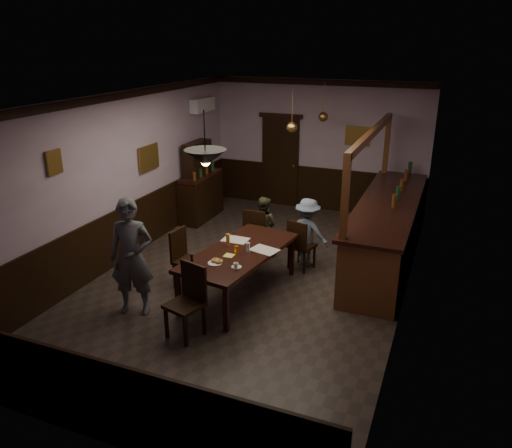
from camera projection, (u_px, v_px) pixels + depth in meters
The scene contains 31 objects.
room at pixel (252, 194), 8.02m from camera, with size 5.01×8.01×3.01m.
dining_table at pixel (239, 254), 7.77m from camera, with size 1.30×2.32×0.75m.
chair_far_left at pixel (256, 232), 9.06m from camera, with size 0.44×0.44×0.98m.
chair_far_right at pixel (300, 243), 8.66m from camera, with size 0.49×0.49×0.92m.
chair_near at pixel (189, 297), 6.75m from camera, with size 0.55×0.55×1.03m.
chair_side at pixel (184, 256), 8.10m from camera, with size 0.46×0.46×0.97m.
person_standing at pixel (132, 257), 7.19m from camera, with size 0.64×0.42×1.77m, color #4D5159.
person_seated_left at pixel (263, 226), 9.28m from camera, with size 0.55×0.43×1.13m, color #43472B.
person_seated_right at pixel (307, 232), 8.84m from camera, with size 0.80×0.46×1.24m, color slate.
newspaper_left at pixel (235, 240), 8.16m from camera, with size 0.42×0.30×0.01m, color silver.
newspaper_right at pixel (264, 250), 7.76m from camera, with size 0.42×0.30×0.01m, color silver.
napkin at pixel (229, 255), 7.57m from camera, with size 0.15×0.15×0.00m, color #E4E855.
saucer at pixel (237, 267), 7.18m from camera, with size 0.15×0.15×0.01m, color white.
coffee_cup at pixel (236, 265), 7.14m from camera, with size 0.08×0.08×0.07m, color white.
pastry_plate at pixel (215, 263), 7.30m from camera, with size 0.22×0.22×0.01m, color white.
pastry_ring_a at pixel (216, 260), 7.34m from camera, with size 0.13×0.13×0.04m, color #C68C47.
pastry_ring_b at pixel (219, 261), 7.30m from camera, with size 0.13×0.13×0.04m, color #C68C47.
soda_can at pixel (236, 250), 7.63m from camera, with size 0.07×0.07×0.12m, color orange.
beer_glass at pixel (228, 240), 7.90m from camera, with size 0.06×0.06×0.20m, color #BF721E.
water_glass at pixel (248, 247), 7.68m from camera, with size 0.06×0.06×0.15m, color silver.
pepper_mill at pixel (192, 259), 7.30m from camera, with size 0.04×0.04×0.14m, color black.
sideboard at pixel (200, 188), 11.10m from camera, with size 0.47×1.32×1.74m.
bar_counter at pixel (387, 230), 8.98m from camera, with size 0.99×4.27×2.40m.
door_back at pixel (280, 162), 11.92m from camera, with size 0.90×0.06×2.10m, color black.
ac_unit at pixel (202, 105), 11.04m from camera, with size 0.20×0.85×0.30m.
picture_left_small at pixel (54, 162), 7.27m from camera, with size 0.04×0.28×0.36m.
picture_left_large at pixel (149, 158), 9.51m from camera, with size 0.04×0.62×0.48m.
picture_back at pixel (358, 136), 11.03m from camera, with size 0.55×0.04×0.42m.
pendant_iron at pixel (205, 158), 6.53m from camera, with size 0.56×0.56×0.73m.
pendant_brass_mid at pixel (292, 128), 9.17m from camera, with size 0.20×0.20×0.81m.
pendant_brass_far at pixel (323, 117), 10.39m from camera, with size 0.20×0.20×0.81m.
Camera 1 is at (2.94, -7.09, 3.87)m, focal length 35.00 mm.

